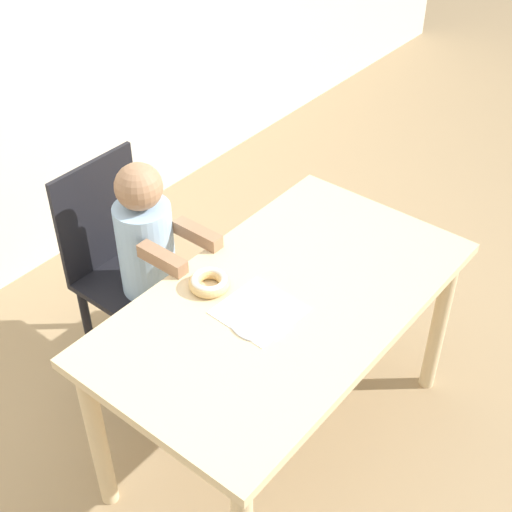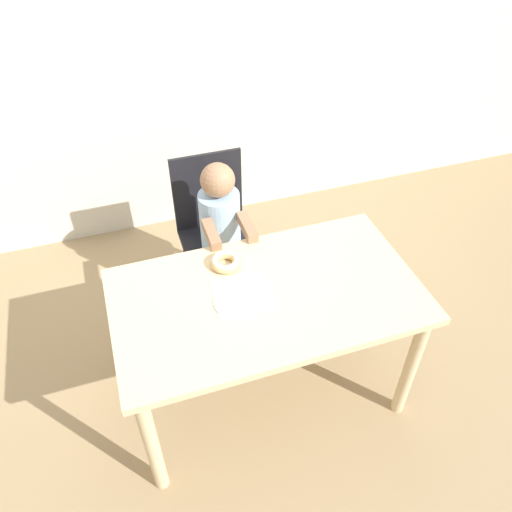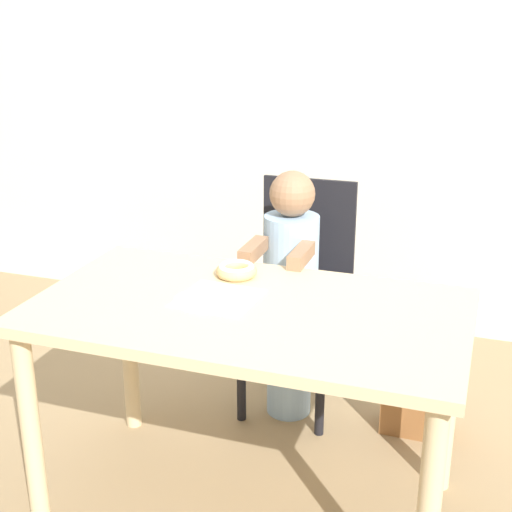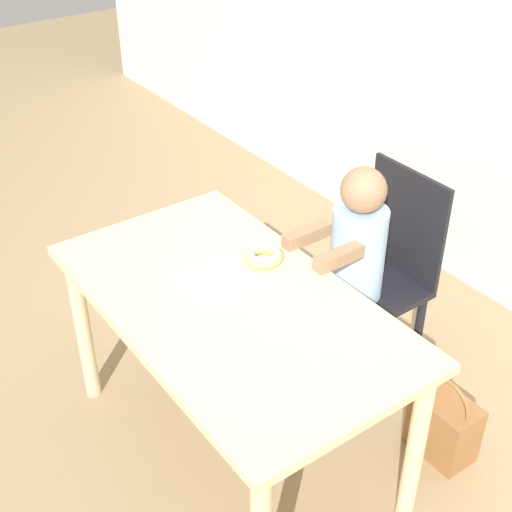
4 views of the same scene
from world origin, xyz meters
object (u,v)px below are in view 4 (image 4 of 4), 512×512
Objects in this scene: chair at (376,279)px; child_figure at (354,280)px; donut at (264,255)px; handbag at (443,425)px.

child_figure reaches higher than chair.
donut reaches higher than handbag.
donut is at bearing -144.61° from handbag.
handbag is at bearing 35.39° from donut.
donut is at bearing -101.50° from child_figure.
chair reaches higher than donut.
donut is (-0.08, -0.38, 0.22)m from child_figure.
child_figure is 7.33× the size of donut.
donut is at bearing -98.71° from chair.
child_figure is 0.45m from donut.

